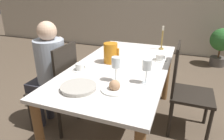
# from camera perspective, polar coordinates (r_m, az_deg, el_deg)

# --- Properties ---
(ground_plane) EXTENTS (20.00, 20.00, 0.00)m
(ground_plane) POSITION_cam_1_polar(r_m,az_deg,el_deg) (2.37, 2.33, -15.92)
(ground_plane) COLOR brown
(dining_table) EXTENTS (0.90, 1.75, 0.76)m
(dining_table) POSITION_cam_1_polar(r_m,az_deg,el_deg) (2.03, 2.62, -1.31)
(dining_table) COLOR silver
(dining_table) RESTS_ON ground_plane
(chair_person_side) EXTENTS (0.42, 0.42, 0.96)m
(chair_person_side) POSITION_cam_1_polar(r_m,az_deg,el_deg) (2.20, -15.08, -4.50)
(chair_person_side) COLOR black
(chair_person_side) RESTS_ON ground_plane
(chair_opposite) EXTENTS (0.42, 0.42, 0.96)m
(chair_opposite) POSITION_cam_1_polar(r_m,az_deg,el_deg) (2.22, 20.21, -4.89)
(chair_opposite) COLOR black
(chair_opposite) RESTS_ON ground_plane
(person_seated) EXTENTS (0.39, 0.41, 1.18)m
(person_seated) POSITION_cam_1_polar(r_m,az_deg,el_deg) (2.17, -17.57, 0.61)
(person_seated) COLOR #33333D
(person_seated) RESTS_ON ground_plane
(red_pitcher) EXTENTS (0.16, 0.14, 0.20)m
(red_pitcher) POSITION_cam_1_polar(r_m,az_deg,el_deg) (2.03, -0.42, 4.90)
(red_pitcher) COLOR orange
(red_pitcher) RESTS_ON dining_table
(wine_glass_water) EXTENTS (0.07, 0.07, 0.20)m
(wine_glass_water) POSITION_cam_1_polar(r_m,az_deg,el_deg) (1.59, 9.94, 1.16)
(wine_glass_water) COLOR white
(wine_glass_water) RESTS_ON dining_table
(wine_glass_juice) EXTENTS (0.07, 0.07, 0.21)m
(wine_glass_juice) POSITION_cam_1_polar(r_m,az_deg,el_deg) (1.60, 1.13, 1.82)
(wine_glass_juice) COLOR white
(wine_glass_juice) RESTS_ON dining_table
(teacup_near_person) EXTENTS (0.14, 0.14, 0.07)m
(teacup_near_person) POSITION_cam_1_polar(r_m,az_deg,el_deg) (1.88, -9.05, 0.75)
(teacup_near_person) COLOR white
(teacup_near_person) RESTS_ON dining_table
(teacup_across) EXTENTS (0.14, 0.14, 0.07)m
(teacup_across) POSITION_cam_1_polar(r_m,az_deg,el_deg) (2.17, 13.43, 3.41)
(teacup_across) COLOR white
(teacup_across) RESTS_ON dining_table
(serving_tray) EXTENTS (0.27, 0.27, 0.03)m
(serving_tray) POSITION_cam_1_polar(r_m,az_deg,el_deg) (1.54, -9.53, -4.90)
(serving_tray) COLOR #B7B2A8
(serving_tray) RESTS_ON dining_table
(bread_plate) EXTENTS (0.21, 0.21, 0.09)m
(bread_plate) POSITION_cam_1_polar(r_m,az_deg,el_deg) (1.50, 0.76, -4.94)
(bread_plate) COLOR white
(bread_plate) RESTS_ON dining_table
(candlestick_tall) EXTENTS (0.06, 0.06, 0.29)m
(candlestick_tall) POSITION_cam_1_polar(r_m,az_deg,el_deg) (2.56, 14.08, 8.12)
(candlestick_tall) COLOR olive
(candlestick_tall) RESTS_ON dining_table
(potted_plant) EXTENTS (0.44, 0.44, 0.75)m
(potted_plant) POSITION_cam_1_polar(r_m,az_deg,el_deg) (4.48, 28.74, 6.77)
(potted_plant) COLOR #4C4742
(potted_plant) RESTS_ON ground_plane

